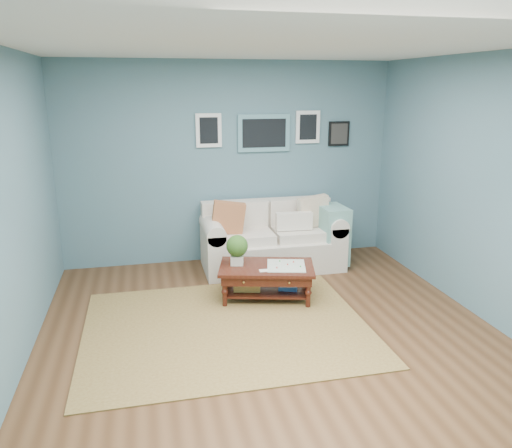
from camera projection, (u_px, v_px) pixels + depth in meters
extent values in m
plane|color=brown|center=(276.00, 342.00, 4.78)|extent=(5.00, 5.00, 0.00)
plane|color=white|center=(279.00, 44.00, 4.05)|extent=(5.00, 5.00, 0.00)
cube|color=slate|center=(229.00, 163.00, 6.76)|extent=(4.50, 0.02, 2.70)
cube|color=slate|center=(435.00, 341.00, 2.07)|extent=(4.50, 0.02, 2.70)
cube|color=slate|center=(2.00, 220.00, 3.94)|extent=(0.02, 5.00, 2.70)
cube|color=slate|center=(498.00, 193.00, 4.90)|extent=(0.02, 5.00, 2.70)
cube|color=#5B8E99|center=(264.00, 133.00, 6.74)|extent=(0.72, 0.03, 0.50)
cube|color=black|center=(264.00, 133.00, 6.72)|extent=(0.60, 0.01, 0.38)
cube|color=white|center=(209.00, 130.00, 6.56)|extent=(0.34, 0.03, 0.44)
cube|color=white|center=(308.00, 127.00, 6.85)|extent=(0.34, 0.03, 0.44)
cube|color=black|center=(339.00, 134.00, 6.97)|extent=(0.30, 0.03, 0.34)
cube|color=brown|center=(227.00, 327.00, 5.06)|extent=(2.83, 2.26, 0.01)
cube|color=beige|center=(272.00, 253.00, 6.70)|extent=(1.37, 0.85, 0.40)
cube|color=beige|center=(266.00, 216.00, 6.89)|extent=(1.79, 0.21, 0.46)
cube|color=beige|center=(213.00, 250.00, 6.50)|extent=(0.23, 0.85, 0.60)
cube|color=beige|center=(328.00, 242.00, 6.84)|extent=(0.23, 0.85, 0.60)
cylinder|color=beige|center=(212.00, 228.00, 6.42)|extent=(0.25, 0.85, 0.25)
cylinder|color=beige|center=(329.00, 221.00, 6.76)|extent=(0.25, 0.85, 0.25)
cube|color=beige|center=(246.00, 237.00, 6.49)|extent=(0.69, 0.54, 0.13)
cube|color=beige|center=(300.00, 233.00, 6.65)|extent=(0.69, 0.54, 0.13)
cube|color=beige|center=(242.00, 214.00, 6.68)|extent=(0.69, 0.12, 0.35)
cube|color=beige|center=(294.00, 212.00, 6.84)|extent=(0.69, 0.12, 0.35)
cube|color=#CA5C3C|center=(228.00, 218.00, 6.38)|extent=(0.46, 0.17, 0.46)
cube|color=beige|center=(314.00, 211.00, 6.69)|extent=(0.45, 0.17, 0.44)
cube|color=silver|center=(294.00, 221.00, 6.54)|extent=(0.48, 0.12, 0.23)
cube|color=#6FA8A0|center=(332.00, 234.00, 6.69)|extent=(0.33, 0.53, 0.77)
cube|color=black|center=(267.00, 267.00, 5.66)|extent=(1.18, 0.86, 0.04)
cube|color=black|center=(267.00, 273.00, 5.68)|extent=(1.10, 0.78, 0.11)
cube|color=black|center=(266.00, 290.00, 5.73)|extent=(0.99, 0.67, 0.02)
sphere|color=gold|center=(244.00, 282.00, 5.41)|extent=(0.03, 0.03, 0.03)
sphere|color=gold|center=(289.00, 283.00, 5.39)|extent=(0.03, 0.03, 0.03)
cylinder|color=black|center=(225.00, 291.00, 5.49)|extent=(0.05, 0.05, 0.36)
cylinder|color=black|center=(308.00, 292.00, 5.47)|extent=(0.05, 0.05, 0.36)
cylinder|color=black|center=(228.00, 276.00, 5.95)|extent=(0.05, 0.05, 0.36)
cylinder|color=black|center=(305.00, 276.00, 5.93)|extent=(0.05, 0.05, 0.36)
cube|color=beige|center=(237.00, 260.00, 5.69)|extent=(0.17, 0.17, 0.11)
sphere|color=#2B541C|center=(237.00, 246.00, 5.64)|extent=(0.25, 0.25, 0.25)
cube|color=silver|center=(286.00, 266.00, 5.64)|extent=(0.52, 0.52, 0.01)
cube|color=tan|center=(247.00, 282.00, 5.71)|extent=(0.34, 0.28, 0.18)
cube|color=#265195|center=(288.00, 285.00, 5.73)|extent=(0.25, 0.21, 0.10)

